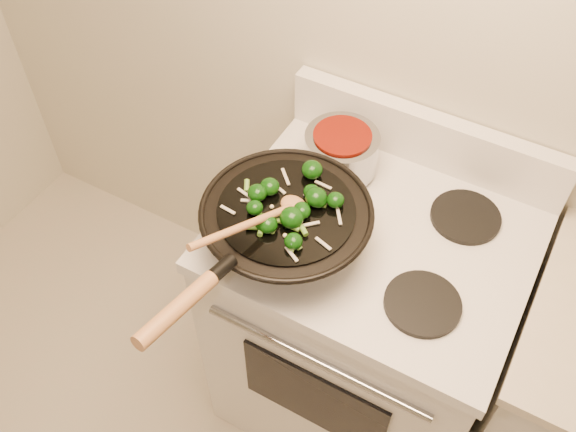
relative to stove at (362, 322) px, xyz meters
The scene contains 5 objects.
stove is the anchor object (origin of this frame).
wok 0.58m from the stove, 138.79° to the right, with size 0.41×0.68×0.20m.
stirfry 0.64m from the stove, 139.16° to the right, with size 0.28×0.28×0.05m.
wooden_spoon 0.69m from the stove, 131.32° to the right, with size 0.15×0.31×0.11m.
saucepan 0.57m from the stove, 141.13° to the left, with size 0.20×0.32×0.12m.
Camera 1 is at (0.21, 0.17, 2.19)m, focal length 40.00 mm.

